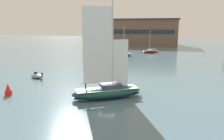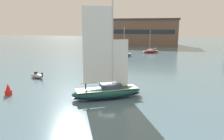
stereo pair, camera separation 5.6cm
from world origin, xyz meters
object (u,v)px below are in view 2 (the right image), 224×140
object	(u,v)px
tree_shore_center	(95,29)
motor_tender	(37,76)
sailboat_moored_near_marina	(123,55)
sailboat_moored_mid_channel	(151,51)
sailboat_main	(107,90)
channel_buoy	(8,90)

from	to	relation	value
tree_shore_center	motor_tender	world-z (taller)	tree_shore_center
motor_tender	sailboat_moored_near_marina	bearing A→B (deg)	72.90
sailboat_moored_near_marina	sailboat_moored_mid_channel	world-z (taller)	sailboat_moored_near_marina
sailboat_main	sailboat_moored_mid_channel	world-z (taller)	sailboat_main
sailboat_main	sailboat_moored_near_marina	size ratio (longest dim) A/B	1.40
sailboat_moored_mid_channel	motor_tender	size ratio (longest dim) A/B	2.35
tree_shore_center	sailboat_main	distance (m)	91.05
sailboat_main	sailboat_moored_mid_channel	size ratio (longest dim) A/B	1.60
sailboat_main	sailboat_moored_near_marina	world-z (taller)	sailboat_main
tree_shore_center	sailboat_moored_near_marina	distance (m)	47.86
tree_shore_center	motor_tender	size ratio (longest dim) A/B	3.43
sailboat_moored_near_marina	channel_buoy	distance (m)	47.99
sailboat_moored_mid_channel	sailboat_main	bearing A→B (deg)	-92.02
sailboat_moored_near_marina	sailboat_moored_mid_channel	size ratio (longest dim) A/B	1.14
tree_shore_center	sailboat_moored_mid_channel	size ratio (longest dim) A/B	1.46
tree_shore_center	sailboat_main	size ratio (longest dim) A/B	0.91
sailboat_moored_near_marina	tree_shore_center	bearing A→B (deg)	119.99
tree_shore_center	motor_tender	xyz separation A→B (m)	(12.50, -76.59, -8.95)
motor_tender	channel_buoy	world-z (taller)	channel_buoy
channel_buoy	sailboat_moored_near_marina	bearing A→B (deg)	79.44
tree_shore_center	sailboat_moored_near_marina	bearing A→B (deg)	-60.01
sailboat_moored_mid_channel	channel_buoy	distance (m)	63.78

